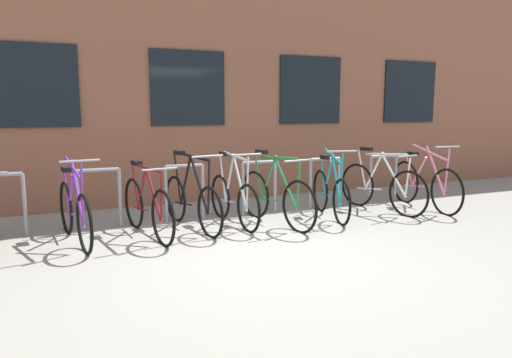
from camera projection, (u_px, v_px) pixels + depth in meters
ground_plane at (262, 254)px, 5.32m from camera, size 42.00×42.00×0.00m
storefront_building at (151, 40)px, 10.73m from camera, size 28.00×6.59×6.44m
bike_rack at (223, 184)px, 7.04m from camera, size 6.60×0.05×0.85m
bicycle_pink at (425, 184)px, 7.71m from camera, size 0.44×1.83×1.10m
bicycle_green at (276, 197)px, 6.64m from camera, size 0.50×1.79×1.07m
bicycle_teal at (330, 193)px, 7.07m from camera, size 0.51×1.61×1.09m
bicycle_purple at (74, 212)px, 5.73m from camera, size 0.47×1.75×1.10m
bicycle_white at (381, 187)px, 7.52m from camera, size 0.51×1.78×1.04m
bicycle_maroon at (147, 207)px, 6.03m from camera, size 0.48×1.76×0.98m
bicycle_silver at (233, 198)px, 6.64m from camera, size 0.44×1.63×1.08m
bicycle_black at (191, 201)px, 6.41m from camera, size 0.49×1.76×1.08m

